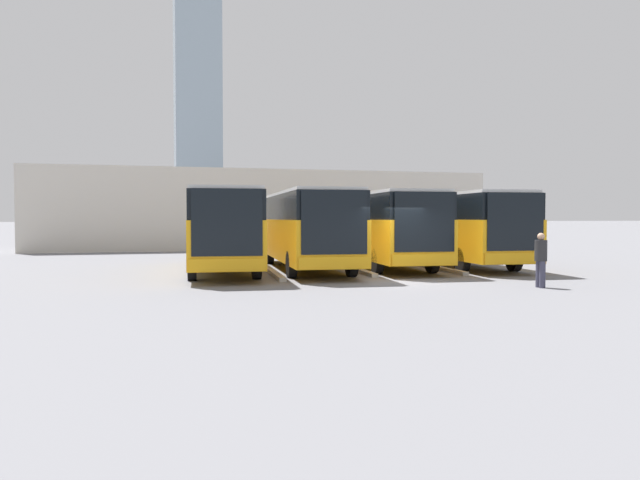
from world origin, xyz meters
TOP-DOWN VIEW (x-y plane):
  - ground_plane at (0.00, 0.00)m, footprint 600.00×600.00m
  - bus_0 at (-5.22, -5.64)m, footprint 3.42×11.29m
  - curb_divider_0 at (-3.48, -4.00)m, footprint 0.75×6.16m
  - bus_1 at (-1.74, -5.86)m, footprint 3.42×11.29m
  - curb_divider_1 at (0.00, -4.22)m, footprint 0.75×6.16m
  - bus_2 at (1.74, -5.29)m, footprint 3.42×11.29m
  - curb_divider_2 at (3.48, -3.64)m, footprint 0.75×6.16m
  - bus_3 at (5.22, -5.32)m, footprint 3.42×11.29m
  - pedestrian at (-3.54, 3.09)m, footprint 0.40×0.41m
  - station_building at (0.00, -24.85)m, footprint 31.06×11.04m
  - office_tower at (-8.93, -186.85)m, footprint 14.53×14.53m

SIDE VIEW (x-z plane):
  - ground_plane at x=0.00m, z-range 0.00..0.00m
  - curb_divider_0 at x=-3.48m, z-range 0.00..0.15m
  - curb_divider_1 at x=0.00m, z-range 0.00..0.15m
  - curb_divider_2 at x=3.48m, z-range 0.00..0.15m
  - pedestrian at x=-3.54m, z-range 0.06..1.75m
  - bus_0 at x=-5.22m, z-range 0.19..3.37m
  - bus_1 at x=-1.74m, z-range 0.19..3.37m
  - bus_2 at x=1.74m, z-range 0.19..3.37m
  - bus_3 at x=5.22m, z-range 0.19..3.37m
  - station_building at x=0.00m, z-range 0.04..5.40m
  - office_tower at x=-8.93m, z-range -0.60..79.88m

